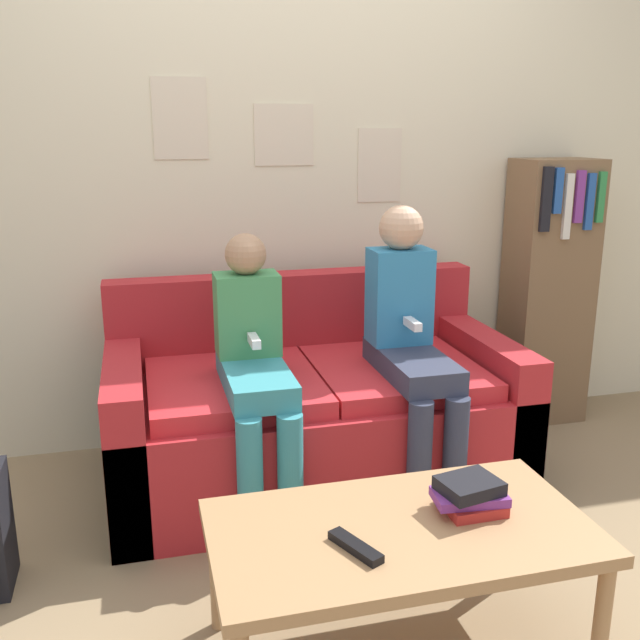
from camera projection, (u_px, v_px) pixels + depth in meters
ground_plane at (349, 545)px, 2.52m from camera, size 10.00×10.00×0.00m
wall_back at (283, 157)px, 3.18m from camera, size 8.00×0.06×2.60m
couch at (312, 413)px, 2.96m from camera, size 1.62×0.86×0.81m
coffee_table at (401, 540)px, 1.91m from camera, size 1.02×0.55×0.40m
person_left at (255, 364)px, 2.61m from camera, size 0.24×0.58×1.05m
person_right at (410, 338)px, 2.77m from camera, size 0.24×0.58×1.14m
tv_remote at (355, 547)px, 1.79m from camera, size 0.11×0.17×0.02m
book_stack at (470, 495)px, 1.97m from camera, size 0.21×0.16×0.09m
bookshelf at (548, 292)px, 3.49m from camera, size 0.38×0.29×1.29m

